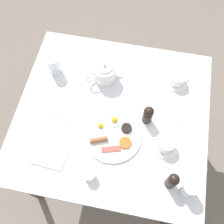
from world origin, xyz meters
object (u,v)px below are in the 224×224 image
(pepper_grinder, at_px, (148,114))
(napkin_folded, at_px, (48,157))
(breakfast_plate, at_px, (113,134))
(teacup_with_saucer_left, at_px, (177,79))
(fork_by_plate, at_px, (174,111))
(knife_by_plate, at_px, (54,114))
(teapot_near, at_px, (104,72))
(water_glass_tall, at_px, (54,65))
(teacup_with_saucer_right, at_px, (166,144))
(creamer_jug, at_px, (90,175))
(water_glass_short, at_px, (189,189))
(salt_grinder, at_px, (172,181))

(pepper_grinder, height_order, napkin_folded, pepper_grinder)
(breakfast_plate, xyz_separation_m, teacup_with_saucer_left, (0.36, -0.28, 0.02))
(fork_by_plate, relative_size, knife_by_plate, 0.86)
(napkin_folded, relative_size, knife_by_plate, 0.89)
(pepper_grinder, xyz_separation_m, knife_by_plate, (-0.06, 0.46, -0.06))
(teapot_near, bearing_deg, water_glass_tall, 141.60)
(teacup_with_saucer_right, height_order, water_glass_tall, water_glass_tall)
(breakfast_plate, relative_size, teacup_with_saucer_left, 2.15)
(teacup_with_saucer_right, bearing_deg, knife_by_plate, 84.16)
(creamer_jug, bearing_deg, napkin_folded, 77.96)
(teapot_near, xyz_separation_m, water_glass_short, (-0.51, -0.48, -0.00))
(creamer_jug, xyz_separation_m, salt_grinder, (0.04, -0.36, 0.04))
(creamer_jug, bearing_deg, teapot_near, 4.70)
(water_glass_short, distance_m, fork_by_plate, 0.40)
(teacup_with_saucer_right, xyz_separation_m, knife_by_plate, (0.06, 0.57, -0.03))
(teacup_with_saucer_left, xyz_separation_m, water_glass_tall, (-0.06, 0.66, 0.02))
(teacup_with_saucer_left, bearing_deg, fork_by_plate, -177.57)
(water_glass_short, xyz_separation_m, fork_by_plate, (0.38, 0.09, -0.05))
(teapot_near, xyz_separation_m, creamer_jug, (-0.53, -0.04, -0.03))
(water_glass_tall, relative_size, water_glass_short, 1.11)
(teapot_near, distance_m, creamer_jug, 0.53)
(creamer_jug, height_order, napkin_folded, creamer_jug)
(water_glass_short, xyz_separation_m, pepper_grinder, (0.31, 0.22, 0.02))
(salt_grinder, bearing_deg, fork_by_plate, 1.87)
(teacup_with_saucer_left, height_order, knife_by_plate, teacup_with_saucer_left)
(pepper_grinder, bearing_deg, water_glass_short, -144.64)
(water_glass_tall, height_order, salt_grinder, salt_grinder)
(teapot_near, distance_m, water_glass_short, 0.70)
(teacup_with_saucer_right, height_order, creamer_jug, teacup_with_saucer_right)
(teacup_with_saucer_right, bearing_deg, salt_grinder, -166.86)
(teacup_with_saucer_left, relative_size, creamer_jug, 1.74)
(teacup_with_saucer_right, bearing_deg, teacup_with_saucer_left, -3.22)
(breakfast_plate, bearing_deg, creamer_jug, 163.67)
(water_glass_short, relative_size, pepper_grinder, 0.79)
(fork_by_plate, bearing_deg, napkin_folded, 122.66)
(teapot_near, distance_m, teacup_with_saucer_right, 0.49)
(water_glass_tall, xyz_separation_m, pepper_grinder, (-0.19, -0.53, 0.01))
(water_glass_tall, relative_size, knife_by_plate, 0.55)
(breakfast_plate, distance_m, napkin_folded, 0.32)
(water_glass_tall, xyz_separation_m, fork_by_plate, (-0.12, -0.66, -0.05))
(breakfast_plate, xyz_separation_m, fork_by_plate, (0.19, -0.28, -0.01))
(creamer_jug, distance_m, napkin_folded, 0.22)
(teapot_near, distance_m, knife_by_plate, 0.34)
(breakfast_plate, xyz_separation_m, teapot_near, (0.32, 0.11, 0.04))
(water_glass_tall, distance_m, salt_grinder, 0.83)
(water_glass_short, distance_m, knife_by_plate, 0.73)
(breakfast_plate, xyz_separation_m, salt_grinder, (-0.18, -0.30, 0.05))
(teacup_with_saucer_left, distance_m, creamer_jug, 0.67)
(creamer_jug, bearing_deg, knife_by_plate, 43.11)
(breakfast_plate, relative_size, water_glass_tall, 2.67)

